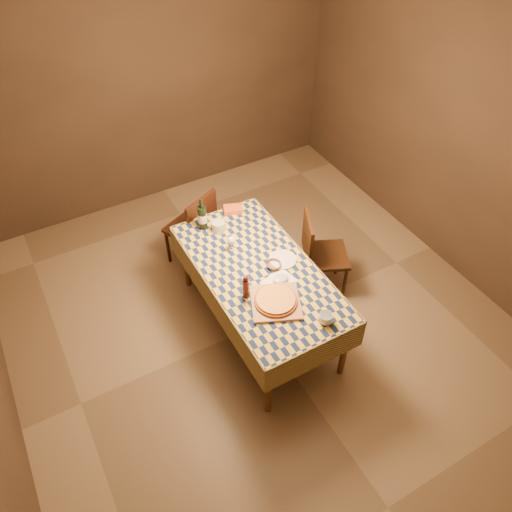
{
  "coord_description": "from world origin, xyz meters",
  "views": [
    {
      "loc": [
        -1.5,
        -2.64,
        3.91
      ],
      "look_at": [
        0.0,
        0.05,
        0.9
      ],
      "focal_mm": 35.0,
      "sensor_mm": 36.0,
      "label": 1
    }
  ],
  "objects_px": {
    "cutting_board": "(276,302)",
    "chair_right": "(318,251)",
    "pizza": "(276,300)",
    "dining_table": "(259,276)",
    "wine_bottle": "(202,217)",
    "white_plate": "(283,259)",
    "bowl": "(274,265)",
    "chair_far": "(195,226)"
  },
  "relations": [
    {
      "from": "wine_bottle",
      "to": "dining_table",
      "type": "bearing_deg",
      "value": -76.23
    },
    {
      "from": "dining_table",
      "to": "bowl",
      "type": "relative_size",
      "value": 14.06
    },
    {
      "from": "bowl",
      "to": "wine_bottle",
      "type": "height_order",
      "value": "wine_bottle"
    },
    {
      "from": "bowl",
      "to": "chair_far",
      "type": "distance_m",
      "value": 1.18
    },
    {
      "from": "dining_table",
      "to": "wine_bottle",
      "type": "height_order",
      "value": "wine_bottle"
    },
    {
      "from": "chair_right",
      "to": "chair_far",
      "type": "bearing_deg",
      "value": 134.14
    },
    {
      "from": "chair_right",
      "to": "pizza",
      "type": "bearing_deg",
      "value": -146.33
    },
    {
      "from": "wine_bottle",
      "to": "chair_far",
      "type": "height_order",
      "value": "wine_bottle"
    },
    {
      "from": "cutting_board",
      "to": "dining_table",
      "type": "bearing_deg",
      "value": 80.55
    },
    {
      "from": "cutting_board",
      "to": "pizza",
      "type": "distance_m",
      "value": 0.03
    },
    {
      "from": "chair_far",
      "to": "pizza",
      "type": "bearing_deg",
      "value": -86.87
    },
    {
      "from": "chair_far",
      "to": "wine_bottle",
      "type": "bearing_deg",
      "value": -96.39
    },
    {
      "from": "bowl",
      "to": "white_plate",
      "type": "height_order",
      "value": "bowl"
    },
    {
      "from": "wine_bottle",
      "to": "white_plate",
      "type": "relative_size",
      "value": 1.39
    },
    {
      "from": "pizza",
      "to": "chair_far",
      "type": "height_order",
      "value": "chair_far"
    },
    {
      "from": "chair_right",
      "to": "wine_bottle",
      "type": "bearing_deg",
      "value": 147.45
    },
    {
      "from": "bowl",
      "to": "chair_right",
      "type": "xyz_separation_m",
      "value": [
        0.62,
        0.18,
        -0.27
      ]
    },
    {
      "from": "dining_table",
      "to": "cutting_board",
      "type": "distance_m",
      "value": 0.41
    },
    {
      "from": "bowl",
      "to": "wine_bottle",
      "type": "bearing_deg",
      "value": 112.27
    },
    {
      "from": "wine_bottle",
      "to": "chair_right",
      "type": "xyz_separation_m",
      "value": [
        0.94,
        -0.6,
        -0.38
      ]
    },
    {
      "from": "white_plate",
      "to": "chair_far",
      "type": "bearing_deg",
      "value": 110.14
    },
    {
      "from": "cutting_board",
      "to": "chair_right",
      "type": "bearing_deg",
      "value": 33.67
    },
    {
      "from": "bowl",
      "to": "chair_far",
      "type": "height_order",
      "value": "chair_far"
    },
    {
      "from": "pizza",
      "to": "wine_bottle",
      "type": "bearing_deg",
      "value": 95.87
    },
    {
      "from": "bowl",
      "to": "white_plate",
      "type": "relative_size",
      "value": 0.53
    },
    {
      "from": "cutting_board",
      "to": "white_plate",
      "type": "xyz_separation_m",
      "value": [
        0.32,
        0.4,
        -0.01
      ]
    },
    {
      "from": "white_plate",
      "to": "chair_right",
      "type": "distance_m",
      "value": 0.59
    },
    {
      "from": "cutting_board",
      "to": "chair_far",
      "type": "distance_m",
      "value": 1.51
    },
    {
      "from": "bowl",
      "to": "chair_far",
      "type": "bearing_deg",
      "value": 104.24
    },
    {
      "from": "cutting_board",
      "to": "pizza",
      "type": "height_order",
      "value": "pizza"
    },
    {
      "from": "cutting_board",
      "to": "pizza",
      "type": "relative_size",
      "value": 0.85
    },
    {
      "from": "wine_bottle",
      "to": "chair_right",
      "type": "distance_m",
      "value": 1.18
    },
    {
      "from": "dining_table",
      "to": "cutting_board",
      "type": "height_order",
      "value": "cutting_board"
    },
    {
      "from": "dining_table",
      "to": "wine_bottle",
      "type": "distance_m",
      "value": 0.8
    },
    {
      "from": "pizza",
      "to": "white_plate",
      "type": "bearing_deg",
      "value": 51.85
    },
    {
      "from": "dining_table",
      "to": "chair_far",
      "type": "xyz_separation_m",
      "value": [
        -0.15,
        1.08,
        -0.17
      ]
    },
    {
      "from": "bowl",
      "to": "wine_bottle",
      "type": "xyz_separation_m",
      "value": [
        -0.32,
        0.78,
        0.11
      ]
    },
    {
      "from": "dining_table",
      "to": "cutting_board",
      "type": "bearing_deg",
      "value": -99.45
    },
    {
      "from": "dining_table",
      "to": "pizza",
      "type": "distance_m",
      "value": 0.42
    },
    {
      "from": "cutting_board",
      "to": "chair_far",
      "type": "relative_size",
      "value": 0.43
    },
    {
      "from": "cutting_board",
      "to": "bowl",
      "type": "distance_m",
      "value": 0.42
    },
    {
      "from": "pizza",
      "to": "wine_bottle",
      "type": "relative_size",
      "value": 1.34
    }
  ]
}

